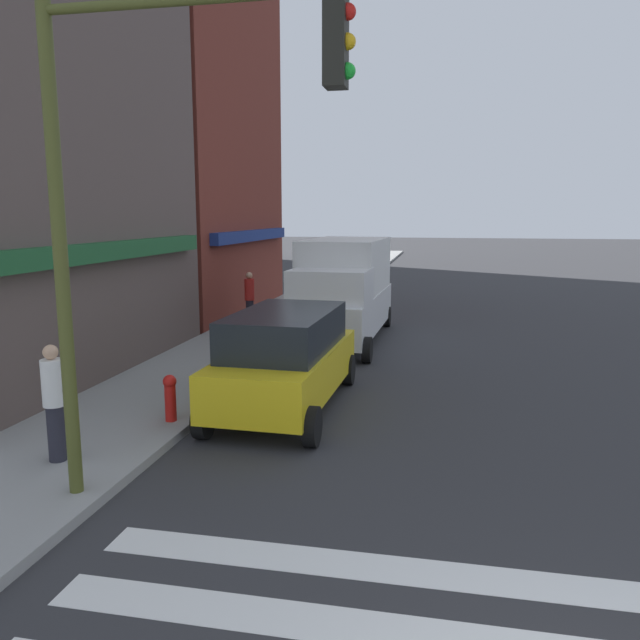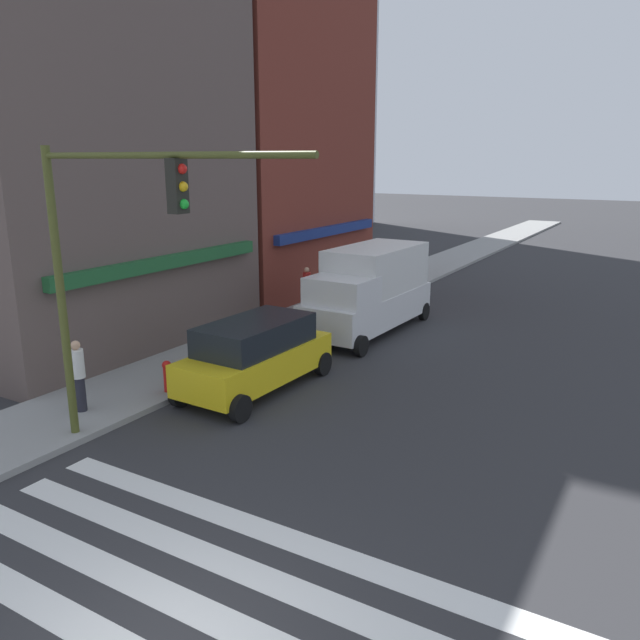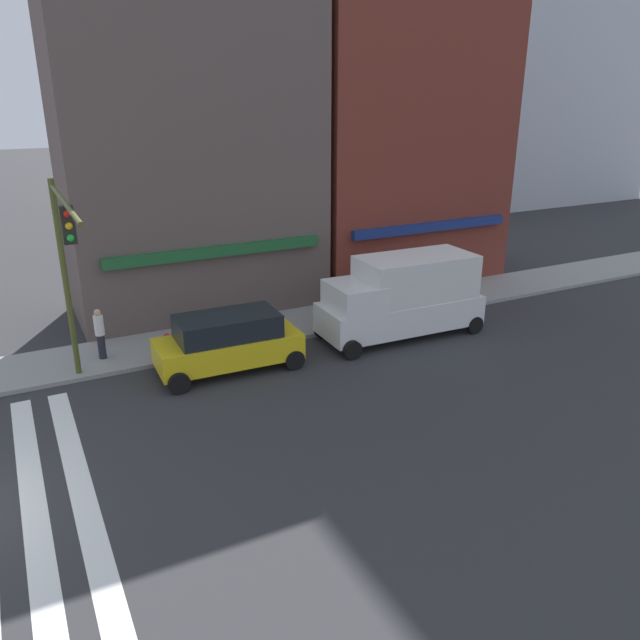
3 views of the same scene
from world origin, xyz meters
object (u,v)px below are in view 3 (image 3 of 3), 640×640
at_px(pedestrian_white_shirt, 100,333).
at_px(fire_hydrant, 168,344).
at_px(box_truck_white, 403,296).
at_px(suv_yellow, 228,341).
at_px(traffic_signal, 66,254).
at_px(pedestrian_red_jacket, 379,282).

bearing_deg(pedestrian_white_shirt, fire_hydrant, 0.71).
bearing_deg(box_truck_white, pedestrian_white_shirt, 167.83).
bearing_deg(suv_yellow, fire_hydrant, 135.06).
distance_m(suv_yellow, box_truck_white, 6.88).
distance_m(traffic_signal, pedestrian_white_shirt, 4.26).
relative_size(suv_yellow, pedestrian_red_jacket, 2.69).
distance_m(traffic_signal, suv_yellow, 5.68).
relative_size(box_truck_white, pedestrian_red_jacket, 3.54).
bearing_deg(pedestrian_white_shirt, traffic_signal, -86.04).
bearing_deg(pedestrian_white_shirt, pedestrian_red_jacket, 27.57).
height_order(pedestrian_red_jacket, fire_hydrant, pedestrian_red_jacket).
height_order(traffic_signal, suv_yellow, traffic_signal).
xyz_separation_m(traffic_signal, pedestrian_red_jacket, (12.43, 3.15, -3.37)).
distance_m(suv_yellow, pedestrian_white_shirt, 4.46).
xyz_separation_m(suv_yellow, pedestrian_red_jacket, (7.89, 3.28, 0.04)).
bearing_deg(suv_yellow, pedestrian_white_shirt, 146.36).
bearing_deg(pedestrian_red_jacket, pedestrian_white_shirt, -141.06).
height_order(traffic_signal, fire_hydrant, traffic_signal).
xyz_separation_m(suv_yellow, pedestrian_white_shirt, (-3.64, 2.58, 0.04)).
bearing_deg(traffic_signal, fire_hydrant, 28.15).
bearing_deg(pedestrian_white_shirt, suv_yellow, -11.24).
bearing_deg(fire_hydrant, pedestrian_white_shirt, 156.63).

